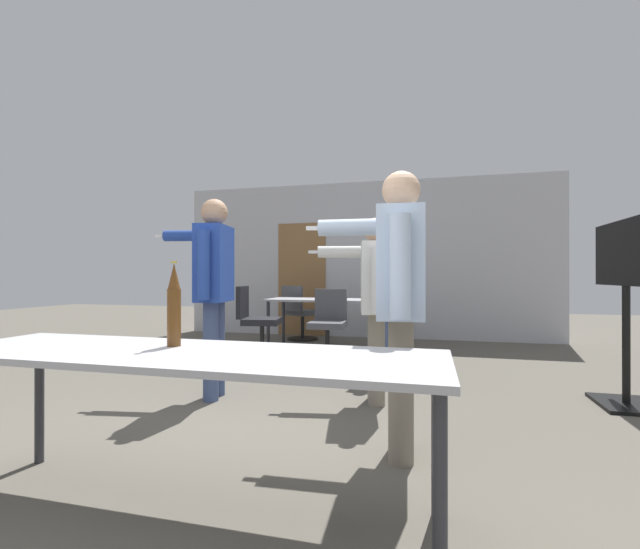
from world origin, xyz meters
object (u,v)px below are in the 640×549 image
at_px(person_left_plaid, 374,292).
at_px(person_near_casual, 399,286).
at_px(beer_bottle, 174,306).
at_px(office_chair_mid_tucked, 299,315).
at_px(person_right_polo, 386,285).
at_px(office_chair_far_right, 328,326).
at_px(office_chair_near_pushed, 256,324).
at_px(tv_screen, 626,287).
at_px(person_center_tall, 213,277).

bearing_deg(person_left_plaid, person_near_casual, -175.19).
bearing_deg(beer_bottle, person_left_plaid, 67.81).
relative_size(person_left_plaid, office_chair_mid_tucked, 1.73).
relative_size(person_left_plaid, beer_bottle, 3.84).
bearing_deg(person_right_polo, office_chair_far_right, 60.52).
bearing_deg(person_left_plaid, office_chair_near_pushed, 38.53).
distance_m(tv_screen, office_chair_near_pushed, 4.00).
height_order(person_near_casual, office_chair_far_right, person_near_casual).
relative_size(person_center_tall, office_chair_far_right, 1.95).
distance_m(tv_screen, person_left_plaid, 2.09).
bearing_deg(office_chair_far_right, office_chair_near_pushed, 14.57).
height_order(tv_screen, office_chair_far_right, tv_screen).
xyz_separation_m(person_left_plaid, person_near_casual, (0.28, -1.06, 0.08)).
distance_m(person_near_casual, office_chair_mid_tucked, 4.73).
relative_size(person_right_polo, office_chair_near_pushed, 1.73).
bearing_deg(office_chair_mid_tucked, tv_screen, -11.29).
relative_size(office_chair_far_right, office_chair_mid_tucked, 0.99).
height_order(person_near_casual, office_chair_mid_tucked, person_near_casual).
bearing_deg(person_near_casual, person_left_plaid, 11.90).
bearing_deg(office_chair_near_pushed, person_center_tall, 0.86).
height_order(person_left_plaid, office_chair_far_right, person_left_plaid).
bearing_deg(person_left_plaid, office_chair_mid_tucked, 17.45).
distance_m(tv_screen, office_chair_far_right, 3.27).
distance_m(office_chair_mid_tucked, beer_bottle, 5.16).
bearing_deg(beer_bottle, office_chair_mid_tucked, 100.29).
distance_m(person_right_polo, person_left_plaid, 1.24).
xyz_separation_m(office_chair_far_right, office_chair_mid_tucked, (-0.83, 1.39, 0.01)).
bearing_deg(office_chair_mid_tucked, office_chair_near_pushed, -66.75).
bearing_deg(person_left_plaid, office_chair_far_right, 14.69).
relative_size(tv_screen, person_near_casual, 0.91).
height_order(person_center_tall, office_chair_near_pushed, person_center_tall).
relative_size(person_center_tall, office_chair_mid_tucked, 1.93).
bearing_deg(person_center_tall, person_right_polo, -52.80).
xyz_separation_m(tv_screen, beer_bottle, (-2.80, -2.24, -0.05)).
xyz_separation_m(person_right_polo, office_chair_near_pushed, (-1.72, 0.30, -0.53)).
height_order(person_right_polo, person_left_plaid, person_right_polo).
relative_size(person_right_polo, office_chair_mid_tucked, 1.79).
bearing_deg(person_near_casual, person_right_polo, 4.70).
bearing_deg(tv_screen, person_near_casual, -50.54).
distance_m(tv_screen, person_right_polo, 2.24).
height_order(office_chair_mid_tucked, beer_bottle, beer_bottle).
bearing_deg(office_chair_mid_tucked, person_center_tall, -59.97).
height_order(person_left_plaid, beer_bottle, person_left_plaid).
bearing_deg(office_chair_near_pushed, person_right_polo, 70.33).
height_order(tv_screen, office_chair_near_pushed, tv_screen).
height_order(tv_screen, office_chair_mid_tucked, tv_screen).
relative_size(person_left_plaid, office_chair_near_pushed, 1.67).
bearing_deg(person_left_plaid, beer_bottle, 147.86).
relative_size(person_left_plaid, person_near_casual, 0.92).
relative_size(office_chair_mid_tucked, beer_bottle, 2.23).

